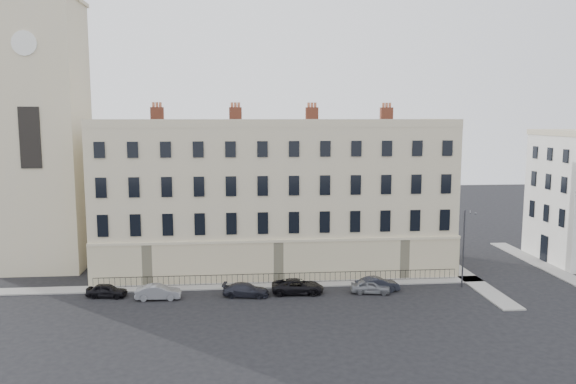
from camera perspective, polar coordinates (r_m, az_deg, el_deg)
name	(u,v)px	position (r m, az deg, el deg)	size (l,w,h in m)	color
ground	(351,300)	(50.63, 6.46, -10.85)	(160.00, 160.00, 0.00)	black
terrace	(275,197)	(59.70, -1.38, -0.56)	(36.22, 12.22, 17.00)	beige
church_tower	(41,91)	(64.25, -23.77, 9.37)	(8.00, 8.13, 44.00)	beige
pavement_terrace	(237,286)	(54.39, -5.15, -9.45)	(48.00, 2.00, 0.12)	gray
pavement_east_return	(459,271)	(61.68, 16.94, -7.68)	(2.00, 24.00, 0.12)	gray
pavement_adjacent	(540,264)	(67.73, 24.21, -6.66)	(2.00, 20.00, 0.12)	gray
railings	(279,278)	(54.77, -0.92, -8.76)	(35.00, 0.04, 0.96)	black
car_a	(107,290)	(53.45, -17.93, -9.50)	(1.43, 3.56, 1.21)	black
car_b	(158,292)	(51.64, -13.05, -9.87)	(1.38, 3.96, 1.30)	gray
car_c	(246,290)	(51.25, -4.30, -9.89)	(1.69, 4.16, 1.21)	#20212B
car_d	(298,286)	(51.92, 0.99, -9.56)	(2.20, 4.76, 1.32)	black
car_e	(370,287)	(52.50, 8.37, -9.50)	(1.45, 3.61, 1.23)	slate
car_f	(377,284)	(53.13, 9.06, -9.25)	(1.40, 4.02, 1.32)	black
streetlamp	(464,245)	(55.36, 17.48, -5.14)	(0.75, 1.51, 7.40)	#333338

